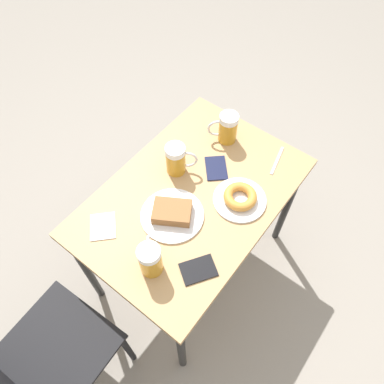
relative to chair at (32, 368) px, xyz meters
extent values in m
plane|color=gray|center=(-0.08, -0.85, -0.51)|extent=(8.00, 8.00, 0.00)
cube|color=tan|center=(-0.08, -0.85, 0.19)|extent=(0.65, 0.96, 0.03)
cylinder|color=black|center=(-0.37, -1.29, -0.16)|extent=(0.04, 0.04, 0.69)
cylinder|color=black|center=(0.20, -1.29, -0.16)|extent=(0.04, 0.04, 0.69)
cylinder|color=black|center=(-0.37, -0.41, -0.16)|extent=(0.04, 0.04, 0.69)
cylinder|color=black|center=(0.20, -0.41, -0.16)|extent=(0.04, 0.04, 0.69)
cube|color=black|center=(0.01, -0.09, -0.07)|extent=(0.42, 0.42, 0.02)
cylinder|color=black|center=(-0.16, -0.28, -0.29)|extent=(0.03, 0.03, 0.43)
cylinder|color=black|center=(0.19, -0.26, -0.29)|extent=(0.03, 0.03, 0.43)
cylinder|color=black|center=(0.17, 0.09, -0.29)|extent=(0.03, 0.03, 0.43)
cylinder|color=silver|center=(-0.08, -0.72, 0.21)|extent=(0.25, 0.25, 0.01)
cube|color=brown|center=(-0.08, -0.72, 0.24)|extent=(0.18, 0.17, 0.04)
cylinder|color=silver|center=(-0.25, -0.94, 0.21)|extent=(0.22, 0.22, 0.01)
torus|color=#D18938|center=(-0.25, -0.94, 0.24)|extent=(0.14, 0.14, 0.04)
cylinder|color=#C68C23|center=(-0.16, -0.51, 0.27)|extent=(0.08, 0.08, 0.12)
cylinder|color=white|center=(-0.16, -0.51, 0.34)|extent=(0.08, 0.08, 0.03)
torus|color=silver|center=(-0.13, -0.54, 0.28)|extent=(0.07, 0.07, 0.09)
cylinder|color=#C68C23|center=(0.05, -0.91, 0.27)|extent=(0.08, 0.08, 0.12)
cylinder|color=white|center=(0.05, -0.91, 0.34)|extent=(0.08, 0.08, 0.03)
torus|color=silver|center=(0.01, -0.93, 0.28)|extent=(0.08, 0.06, 0.09)
cylinder|color=#C68C23|center=(-0.02, -1.18, 0.27)|extent=(0.08, 0.08, 0.12)
cylinder|color=white|center=(-0.02, -1.18, 0.34)|extent=(0.08, 0.08, 0.03)
torus|color=silver|center=(0.01, -1.15, 0.28)|extent=(0.08, 0.07, 0.09)
cube|color=white|center=(0.10, -0.52, 0.21)|extent=(0.15, 0.15, 0.00)
cube|color=silver|center=(-0.27, -1.22, 0.21)|extent=(0.05, 0.16, 0.00)
cube|color=#141938|center=(-0.08, -1.02, 0.21)|extent=(0.15, 0.15, 0.01)
cube|color=black|center=(-0.30, -0.61, 0.21)|extent=(0.14, 0.15, 0.01)
camera|label=1|loc=(-0.59, -0.19, 1.49)|focal=35.00mm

